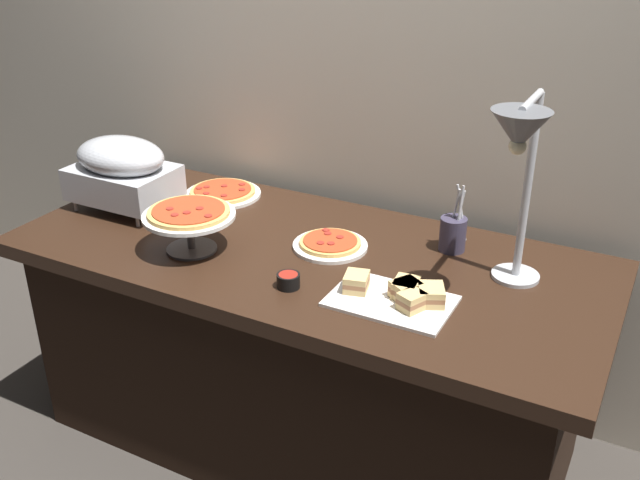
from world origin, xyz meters
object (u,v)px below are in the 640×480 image
sandwich_platter (398,295)px  utensil_holder (453,233)px  pizza_plate_center (223,193)px  pizza_plate_raised_stand (189,217)px  pizza_plate_front (330,244)px  chafing_dish (121,170)px  heat_lamp (520,150)px  sauce_cup_near (288,280)px

sandwich_platter → utensil_holder: size_ratio=1.52×
pizza_plate_center → pizza_plate_raised_stand: (0.17, -0.42, 0.10)m
sandwich_platter → utensil_holder: 0.38m
utensil_holder → pizza_plate_front: bearing=-154.4°
pizza_plate_center → sandwich_platter: bearing=-25.2°
chafing_dish → pizza_plate_front: 0.81m
pizza_plate_center → pizza_plate_raised_stand: bearing=-67.8°
pizza_plate_raised_stand → sandwich_platter: size_ratio=0.86×
sandwich_platter → heat_lamp: bearing=28.2°
heat_lamp → sandwich_platter: size_ratio=1.68×
heat_lamp → pizza_plate_front: heat_lamp is taller
pizza_plate_center → sauce_cup_near: 0.74m
pizza_plate_front → sandwich_platter: 0.38m
chafing_dish → heat_lamp: bearing=-0.6°
heat_lamp → pizza_plate_center: size_ratio=1.99×
sandwich_platter → pizza_plate_front: bearing=146.4°
pizza_plate_front → utensil_holder: utensil_holder is taller
pizza_plate_front → heat_lamp: bearing=-7.6°
heat_lamp → utensil_holder: size_ratio=2.55×
pizza_plate_front → pizza_plate_raised_stand: size_ratio=0.83×
pizza_plate_center → heat_lamp: bearing=-13.7°
heat_lamp → sandwich_platter: (-0.25, -0.14, -0.42)m
pizza_plate_center → pizza_plate_raised_stand: size_ratio=0.97×
sandwich_platter → utensil_holder: bearing=85.6°
chafing_dish → heat_lamp: (1.37, -0.02, 0.30)m
chafing_dish → sandwich_platter: bearing=-7.7°
pizza_plate_raised_stand → sandwich_platter: (0.70, 0.01, -0.09)m
pizza_plate_front → sandwich_platter: sandwich_platter is taller
heat_lamp → sandwich_platter: bearing=-151.8°
pizza_plate_center → sauce_cup_near: bearing=-40.5°
chafing_dish → sandwich_platter: 1.13m
pizza_plate_center → utensil_holder: bearing=-1.9°
chafing_dish → pizza_plate_front: chafing_dish is taller
pizza_plate_center → sandwich_platter: (0.87, -0.41, 0.01)m
chafing_dish → pizza_plate_front: (0.80, 0.06, -0.13)m
heat_lamp → pizza_plate_raised_stand: 1.02m
pizza_plate_raised_stand → sandwich_platter: pizza_plate_raised_stand is taller
chafing_dish → pizza_plate_center: size_ratio=1.25×
pizza_plate_front → pizza_plate_center: size_ratio=0.85×
pizza_plate_front → utensil_holder: 0.39m
pizza_plate_raised_stand → sauce_cup_near: size_ratio=4.30×
heat_lamp → utensil_holder: heat_lamp is taller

